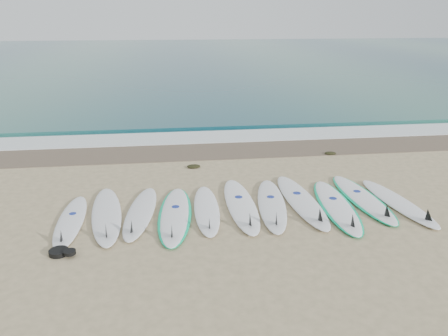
{
  "coord_description": "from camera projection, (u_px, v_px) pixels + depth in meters",
  "views": [
    {
      "loc": [
        -1.37,
        -7.96,
        3.77
      ],
      "look_at": [
        -0.17,
        1.43,
        0.4
      ],
      "focal_mm": 35.0,
      "sensor_mm": 36.0,
      "label": 1
    }
  ],
  "objects": [
    {
      "name": "ground",
      "position": [
        241.0,
        210.0,
        8.86
      ],
      "size": [
        120.0,
        120.0,
        0.0
      ],
      "primitive_type": "plane",
      "color": "tan"
    },
    {
      "name": "ocean",
      "position": [
        182.0,
        57.0,
        39.23
      ],
      "size": [
        120.0,
        55.0,
        0.03
      ],
      "primitive_type": "cube",
      "color": "#1D5555",
      "rests_on": "ground"
    },
    {
      "name": "wet_sand_band",
      "position": [
        218.0,
        150.0,
        12.69
      ],
      "size": [
        120.0,
        1.8,
        0.01
      ],
      "primitive_type": "cube",
      "color": "brown",
      "rests_on": "ground"
    },
    {
      "name": "foam_band",
      "position": [
        213.0,
        137.0,
        14.0
      ],
      "size": [
        120.0,
        1.4,
        0.04
      ],
      "primitive_type": "cube",
      "color": "silver",
      "rests_on": "ground"
    },
    {
      "name": "wave_crest",
      "position": [
        209.0,
        125.0,
        15.39
      ],
      "size": [
        120.0,
        1.0,
        0.1
      ],
      "primitive_type": "cube",
      "color": "#1D5555",
      "rests_on": "ground"
    },
    {
      "name": "surfboard_0",
      "position": [
        70.0,
        222.0,
        8.24
      ],
      "size": [
        0.54,
        2.35,
        0.3
      ],
      "rotation": [
        0.0,
        0.0,
        0.02
      ],
      "color": "white",
      "rests_on": "ground"
    },
    {
      "name": "surfboard_1",
      "position": [
        106.0,
        215.0,
        8.48
      ],
      "size": [
        0.91,
        2.79,
        0.35
      ],
      "rotation": [
        0.0,
        0.0,
        0.13
      ],
      "color": "silver",
      "rests_on": "ground"
    },
    {
      "name": "surfboard_2",
      "position": [
        140.0,
        213.0,
        8.59
      ],
      "size": [
        0.81,
        2.54,
        0.32
      ],
      "rotation": [
        0.0,
        0.0,
        -0.12
      ],
      "color": "silver",
      "rests_on": "ground"
    },
    {
      "name": "surfboard_3",
      "position": [
        175.0,
        215.0,
        8.51
      ],
      "size": [
        0.84,
        2.72,
        0.34
      ],
      "rotation": [
        0.0,
        0.0,
        -0.07
      ],
      "color": "white",
      "rests_on": "ground"
    },
    {
      "name": "surfboard_4",
      "position": [
        207.0,
        210.0,
        8.72
      ],
      "size": [
        0.58,
        2.44,
        0.31
      ],
      "rotation": [
        0.0,
        0.0,
        -0.03
      ],
      "color": "white",
      "rests_on": "ground"
    },
    {
      "name": "surfboard_5",
      "position": [
        241.0,
        205.0,
        8.92
      ],
      "size": [
        0.59,
        2.8,
        0.36
      ],
      "rotation": [
        0.0,
        0.0,
        0.0
      ],
      "color": "white",
      "rests_on": "ground"
    },
    {
      "name": "surfboard_6",
      "position": [
        272.0,
        205.0,
        8.94
      ],
      "size": [
        0.95,
        2.76,
        0.35
      ],
      "rotation": [
        0.0,
        0.0,
        -0.15
      ],
      "color": "white",
      "rests_on": "ground"
    },
    {
      "name": "surfboard_7",
      "position": [
        302.0,
        201.0,
        9.1
      ],
      "size": [
        0.71,
        2.91,
        0.37
      ],
      "rotation": [
        0.0,
        0.0,
        0.04
      ],
      "color": "white",
      "rests_on": "ground"
    },
    {
      "name": "surfboard_8",
      "position": [
        337.0,
        206.0,
        8.9
      ],
      "size": [
        0.89,
        2.79,
        0.35
      ],
      "rotation": [
        0.0,
        0.0,
        -0.08
      ],
      "color": "white",
      "rests_on": "ground"
    },
    {
      "name": "surfboard_9",
      "position": [
        363.0,
        198.0,
        9.27
      ],
      "size": [
        0.77,
        2.74,
        0.34
      ],
      "rotation": [
        0.0,
        0.0,
        0.04
      ],
      "color": "white",
      "rests_on": "ground"
    },
    {
      "name": "surfboard_10",
      "position": [
        399.0,
        203.0,
        9.04
      ],
      "size": [
        0.81,
        2.63,
        0.33
      ],
      "rotation": [
        0.0,
        0.0,
        0.11
      ],
      "color": "white",
      "rests_on": "ground"
    },
    {
      "name": "seaweed_near",
      "position": [
        194.0,
        166.0,
        11.27
      ],
      "size": [
        0.34,
        0.27,
        0.07
      ],
      "primitive_type": "ellipsoid",
      "color": "black",
      "rests_on": "ground"
    },
    {
      "name": "seaweed_far",
      "position": [
        330.0,
        153.0,
        12.33
      ],
      "size": [
        0.33,
        0.26,
        0.06
      ],
      "primitive_type": "ellipsoid",
      "color": "black",
      "rests_on": "ground"
    },
    {
      "name": "leash_coil",
      "position": [
        61.0,
        252.0,
        7.19
      ],
      "size": [
        0.46,
        0.36,
        0.11
      ],
      "color": "black",
      "rests_on": "ground"
    }
  ]
}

